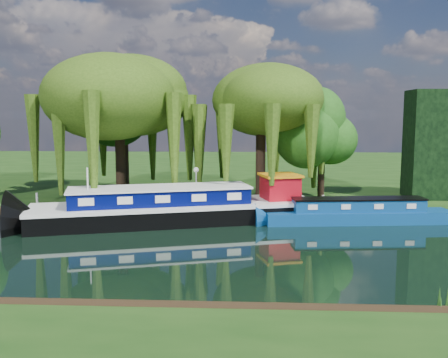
{
  "coord_description": "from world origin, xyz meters",
  "views": [
    {
      "loc": [
        4.24,
        -23.82,
        6.62
      ],
      "look_at": [
        2.68,
        5.81,
        2.8
      ],
      "focal_mm": 40.0,
      "sensor_mm": 36.0,
      "label": 1
    }
  ],
  "objects": [
    {
      "name": "reeds_near",
      "position": [
        6.87,
        -7.57,
        0.55
      ],
      "size": [
        33.7,
        1.5,
        1.1
      ],
      "color": "#195015",
      "rests_on": "ground"
    },
    {
      "name": "willow_right",
      "position": [
        5.0,
        11.94,
        7.01
      ],
      "size": [
        7.39,
        7.39,
        9.0
      ],
      "color": "black",
      "rests_on": "far_bank"
    },
    {
      "name": "dutch_barge",
      "position": [
        -0.17,
        6.36,
        0.92
      ],
      "size": [
        17.92,
        8.66,
        3.7
      ],
      "rotation": [
        0.0,
        0.0,
        0.28
      ],
      "color": "black",
      "rests_on": "ground"
    },
    {
      "name": "tree_far_mid",
      "position": [
        -6.03,
        16.46,
        6.73
      ],
      "size": [
        5.57,
        5.57,
        9.11
      ],
      "color": "black",
      "rests_on": "far_bank"
    },
    {
      "name": "ground",
      "position": [
        0.0,
        0.0,
        0.0
      ],
      "size": [
        120.0,
        120.0,
        0.0
      ],
      "primitive_type": "plane",
      "color": "black"
    },
    {
      "name": "mooring_posts",
      "position": [
        -0.5,
        8.4,
        0.95
      ],
      "size": [
        19.16,
        0.16,
        1.0
      ],
      "color": "silver",
      "rests_on": "far_bank"
    },
    {
      "name": "far_bank",
      "position": [
        0.0,
        34.0,
        0.23
      ],
      "size": [
        120.0,
        52.0,
        0.45
      ],
      "primitive_type": "cube",
      "color": "#163A10",
      "rests_on": "ground"
    },
    {
      "name": "tree_far_right",
      "position": [
        9.43,
        12.59,
        5.28
      ],
      "size": [
        4.28,
        4.28,
        7.0
      ],
      "color": "black",
      "rests_on": "far_bank"
    },
    {
      "name": "red_dinghy",
      "position": [
        -8.49,
        6.87,
        0.0
      ],
      "size": [
        3.53,
        2.83,
        0.65
      ],
      "primitive_type": "imported",
      "rotation": [
        0.0,
        0.0,
        1.37
      ],
      "color": "#9E0B17",
      "rests_on": "ground"
    },
    {
      "name": "narrowboat",
      "position": [
        10.93,
        6.8,
        0.6
      ],
      "size": [
        11.63,
        3.12,
        1.68
      ],
      "rotation": [
        0.0,
        0.0,
        0.11
      ],
      "color": "navy",
      "rests_on": "ground"
    },
    {
      "name": "lamppost",
      "position": [
        0.5,
        10.5,
        2.42
      ],
      "size": [
        0.36,
        0.36,
        2.56
      ],
      "color": "silver",
      "rests_on": "far_bank"
    },
    {
      "name": "willow_left",
      "position": [
        -5.05,
        11.35,
        7.67
      ],
      "size": [
        8.3,
        8.3,
        9.95
      ],
      "color": "black",
      "rests_on": "far_bank"
    }
  ]
}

